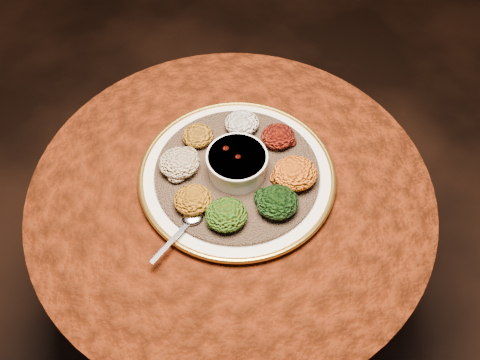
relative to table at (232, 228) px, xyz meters
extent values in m
plane|color=black|center=(0.00, 0.00, -0.55)|extent=(4.00, 4.00, 0.00)
cylinder|color=black|center=(0.00, 0.00, -0.53)|extent=(0.44, 0.44, 0.04)
cylinder|color=black|center=(0.00, 0.00, -0.21)|extent=(0.12, 0.12, 0.68)
cylinder|color=black|center=(0.00, 0.00, 0.15)|extent=(0.80, 0.80, 0.04)
cylinder|color=#4B1706|center=(0.00, 0.00, 0.00)|extent=(0.93, 0.93, 0.34)
cylinder|color=#4B1706|center=(0.00, 0.00, 0.17)|extent=(0.96, 0.96, 0.01)
cylinder|color=white|center=(0.02, 0.03, 0.19)|extent=(0.55, 0.55, 0.02)
torus|color=gold|center=(0.02, 0.03, 0.20)|extent=(0.47, 0.47, 0.01)
cylinder|color=brown|center=(0.02, 0.03, 0.20)|extent=(0.50, 0.50, 0.01)
cylinder|color=white|center=(0.02, 0.03, 0.24)|extent=(0.13, 0.13, 0.06)
cylinder|color=white|center=(0.02, 0.03, 0.26)|extent=(0.14, 0.14, 0.01)
cylinder|color=#4F1603|center=(0.02, 0.03, 0.26)|extent=(0.11, 0.11, 0.01)
ellipsoid|color=silver|center=(-0.10, -0.08, 0.21)|extent=(0.05, 0.04, 0.01)
cube|color=silver|center=(-0.15, -0.13, 0.21)|extent=(0.11, 0.10, 0.00)
ellipsoid|color=white|center=(0.06, 0.16, 0.23)|extent=(0.08, 0.08, 0.04)
ellipsoid|color=black|center=(0.14, 0.10, 0.23)|extent=(0.08, 0.08, 0.04)
ellipsoid|color=#A2660D|center=(0.15, -0.02, 0.23)|extent=(0.10, 0.10, 0.05)
ellipsoid|color=black|center=(0.09, -0.09, 0.23)|extent=(0.10, 0.09, 0.05)
ellipsoid|color=#A7300A|center=(-0.03, -0.10, 0.23)|extent=(0.09, 0.09, 0.04)
ellipsoid|color=#9E5F0D|center=(-0.09, -0.04, 0.23)|extent=(0.09, 0.08, 0.04)
ellipsoid|color=maroon|center=(-0.11, 0.07, 0.23)|extent=(0.10, 0.09, 0.05)
ellipsoid|color=#A46113|center=(-0.05, 0.14, 0.23)|extent=(0.08, 0.07, 0.04)
camera|label=1|loc=(-0.13, -0.70, 1.22)|focal=40.00mm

